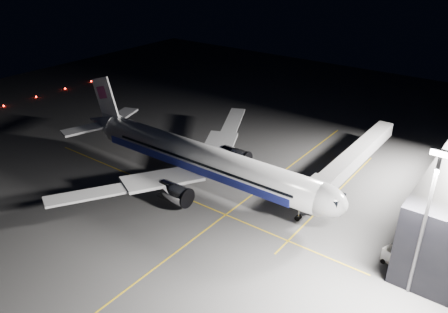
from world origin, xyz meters
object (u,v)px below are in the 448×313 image
airliner (197,157)px  safety_cone_b (260,169)px  baggage_tug (218,153)px  service_truck (398,260)px  safety_cone_c (219,168)px  jet_bridge (352,159)px  safety_cone_a (233,153)px  floodlight_mast_south (427,213)px

airliner → safety_cone_b: size_ratio=90.05×
baggage_tug → airliner: bearing=-89.7°
service_truck → airliner: bearing=-164.2°
airliner → service_truck: bearing=-3.2°
service_truck → safety_cone_c: bearing=-173.7°
baggage_tug → safety_cone_c: 5.94m
jet_bridge → airliner: bearing=-142.0°
safety_cone_a → safety_cone_b: safety_cone_b is taller
floodlight_mast_south → safety_cone_b: bearing=153.6°
service_truck → safety_cone_c: 39.33m
safety_cone_a → jet_bridge: bearing=9.7°
baggage_tug → service_truck: bearing=-35.6°
safety_cone_c → safety_cone_b: bearing=32.2°
airliner → safety_cone_b: (7.08, 10.88, -4.82)m
safety_cone_b → service_truck: bearing=-22.5°
safety_cone_b → safety_cone_c: 8.22m
airliner → floodlight_mast_south: 42.13m
jet_bridge → service_truck: size_ratio=6.83×
service_truck → safety_cone_b: 34.01m
service_truck → safety_cone_b: bearing=176.5°
airliner → baggage_tug: (-3.71, 11.01, -4.34)m
service_truck → baggage_tug: (-42.19, 13.15, -0.46)m
airliner → baggage_tug: airliner is taller
floodlight_mast_south → service_truck: (-2.60, 3.87, -11.08)m
airliner → service_truck: size_ratio=12.20×
baggage_tug → safety_cone_c: baggage_tug is taller
jet_bridge → service_truck: jet_bridge is taller
baggage_tug → safety_cone_c: size_ratio=4.36×
service_truck → baggage_tug: 44.19m
airliner → service_truck: airliner is taller
baggage_tug → safety_cone_c: bearing=-67.9°
safety_cone_a → airliner: bearing=-83.5°
service_truck → safety_cone_a: (-40.06, 15.99, -1.00)m
safety_cone_b → safety_cone_c: bearing=-147.8°
floodlight_mast_south → safety_cone_a: 48.58m
jet_bridge → safety_cone_a: (-24.65, -4.21, -4.30)m
airliner → safety_cone_c: (0.12, 6.50, -4.83)m
safety_cone_a → floodlight_mast_south: bearing=-25.0°
service_truck → floodlight_mast_south: bearing=-37.1°
baggage_tug → safety_cone_a: bearing=34.8°
service_truck → baggage_tug: bearing=-178.3°
safety_cone_b → floodlight_mast_south: bearing=-26.4°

